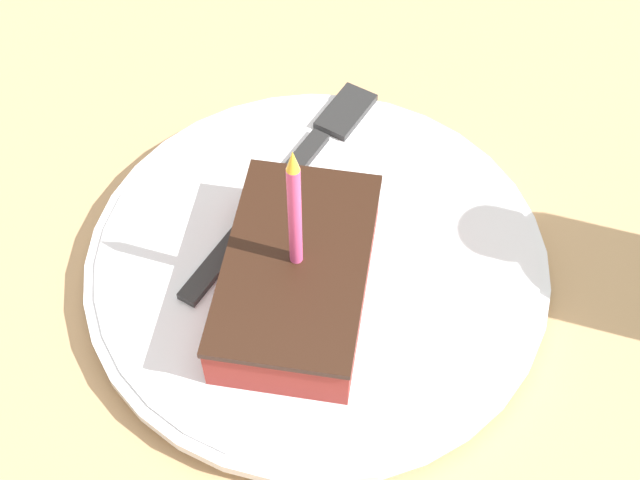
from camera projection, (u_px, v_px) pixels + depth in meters
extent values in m
cube|color=tan|center=(324.00, 258.00, 0.58)|extent=(2.40, 2.40, 0.04)
cylinder|color=silver|center=(320.00, 266.00, 0.54)|extent=(0.26, 0.26, 0.02)
cylinder|color=silver|center=(320.00, 263.00, 0.53)|extent=(0.28, 0.28, 0.01)
cube|color=#99332D|center=(297.00, 278.00, 0.50)|extent=(0.08, 0.13, 0.03)
cube|color=black|center=(296.00, 261.00, 0.49)|extent=(0.08, 0.13, 0.00)
cylinder|color=#E04C8C|center=(295.00, 217.00, 0.46)|extent=(0.01, 0.01, 0.07)
cone|color=yellow|center=(293.00, 161.00, 0.42)|extent=(0.01, 0.01, 0.01)
cube|color=#262626|center=(259.00, 209.00, 0.55)|extent=(0.07, 0.14, 0.00)
cube|color=#262626|center=(339.00, 111.00, 0.60)|extent=(0.04, 0.05, 0.00)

